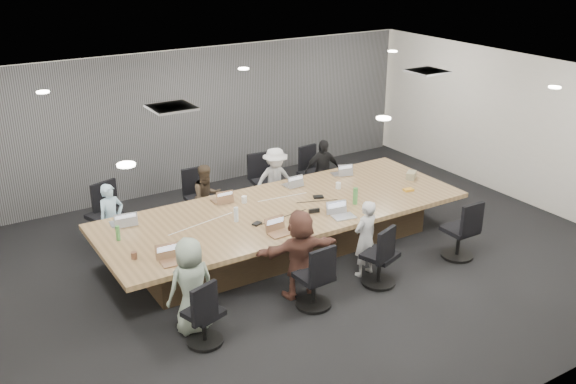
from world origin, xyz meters
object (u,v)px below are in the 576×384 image
chair_2 (266,186)px  chair_6 (380,260)px  person_0 (112,219)px  laptop_6 (344,217)px  person_1 (207,198)px  chair_3 (312,178)px  bottle_green_left (118,233)px  bottle_green_right (355,196)px  mug_brown (134,255)px  person_5 (300,254)px  canvas_bag (411,175)px  chair_5 (314,281)px  person_2 (275,181)px  chair_1 (199,203)px  chair_4 (204,318)px  person_3 (322,171)px  conference_table (285,227)px  chair_7 (459,234)px  laptop_1 (221,200)px  person_6 (365,238)px  stapler (314,211)px  person_4 (191,286)px  chair_0 (106,221)px  laptop_2 (291,185)px  laptop_3 (339,174)px  laptop_5 (280,234)px  laptop_4 (174,262)px  bottle_clear (236,214)px  snack_packet (408,190)px  laptop_0 (122,223)px

chair_2 → chair_6: size_ratio=1.06×
chair_6 → person_0: person_0 is taller
laptop_6 → person_1: bearing=130.4°
chair_3 → bottle_green_left: bottle_green_left is taller
chair_2 → bottle_green_right: bearing=108.3°
person_0 → mug_brown: size_ratio=11.79×
person_5 → canvas_bag: size_ratio=5.65×
chair_5 → person_2: person_2 is taller
chair_1 → chair_4: 3.71m
person_0 → person_3: person_3 is taller
bottle_green_left → conference_table: bearing=-5.6°
chair_7 → person_1: person_1 is taller
chair_3 → person_3: size_ratio=0.61×
conference_table → laptop_1: laptop_1 is taller
chair_5 → person_6: 1.23m
chair_1 → stapler: 2.39m
person_2 → bottle_green_left: size_ratio=5.71×
chair_1 → chair_5: bearing=94.3°
chair_1 → bottle_green_right: 2.87m
person_3 → laptop_6: (-1.08, -2.15, 0.12)m
chair_1 → chair_3: size_ratio=0.99×
person_5 → laptop_6: person_5 is taller
chair_2 → chair_5: (-1.20, -3.40, -0.03)m
person_4 → stapler: bearing=-164.9°
laptop_1 → person_2: 1.48m
person_6 → person_0: bearing=-50.1°
chair_0 → bottle_green_right: size_ratio=3.13×
mug_brown → laptop_2: bearing=20.3°
laptop_3 → person_5: (-2.24, -2.15, -0.09)m
person_3 → laptop_5: size_ratio=3.82×
laptop_1 → laptop_4: (-1.49, -1.60, 0.00)m
laptop_2 → mug_brown: 3.49m
chair_7 → bottle_clear: bearing=152.8°
laptop_2 → mug_brown: mug_brown is taller
laptop_5 → laptop_6: 1.16m
chair_4 → person_3: 4.96m
person_2 → laptop_6: bearing=-80.3°
chair_1 → chair_3: (2.41, 0.00, 0.00)m
snack_packet → laptop_4: bearing=-175.9°
laptop_4 → person_5: size_ratio=0.26×
chair_7 → bottle_green_left: bearing=158.6°
chair_2 → laptop_0: 3.20m
person_5 → laptop_3: bearing=-126.2°
chair_5 → laptop_2: bearing=61.6°
chair_0 → canvas_bag: size_ratio=3.72×
person_5 → stapler: size_ratio=7.53×
chair_1 → bottle_green_left: (-1.90, -1.44, 0.47)m
chair_5 → laptop_5: (0.00, 0.90, 0.36)m
chair_2 → laptop_4: 3.81m
conference_table → bottle_clear: (-0.91, -0.05, 0.45)m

